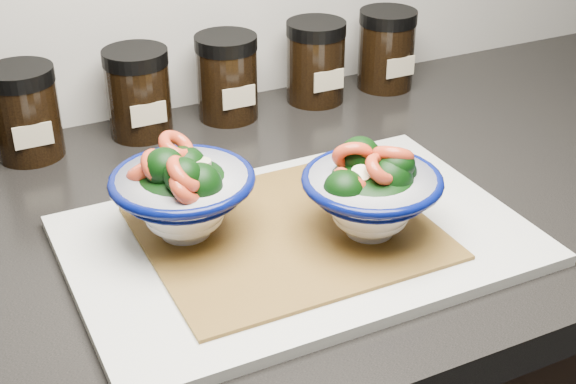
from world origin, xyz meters
name	(u,v)px	position (x,y,z in m)	size (l,w,h in m)	color
countertop	(314,211)	(0.00, 1.45, 0.88)	(3.50, 0.60, 0.04)	black
cutting_board	(299,240)	(-0.06, 1.37, 0.91)	(0.45, 0.30, 0.01)	beige
bamboo_mat	(288,232)	(-0.07, 1.37, 0.91)	(0.28, 0.24, 0.00)	olive
bowl_left	(183,193)	(-0.16, 1.41, 0.96)	(0.14, 0.14, 0.11)	white
bowl_right	(372,192)	(0.00, 1.34, 0.96)	(0.14, 0.14, 0.10)	white
spice_jar_b	(25,113)	(-0.26, 1.69, 0.96)	(0.08, 0.08, 0.11)	black
spice_jar_c	(138,93)	(-0.12, 1.69, 0.96)	(0.08, 0.08, 0.11)	black
spice_jar_d	(227,77)	(0.00, 1.69, 0.96)	(0.08, 0.08, 0.11)	black
spice_jar_e	(316,62)	(0.13, 1.69, 0.96)	(0.08, 0.08, 0.11)	black
spice_jar_f	(386,49)	(0.24, 1.69, 0.96)	(0.08, 0.08, 0.11)	black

